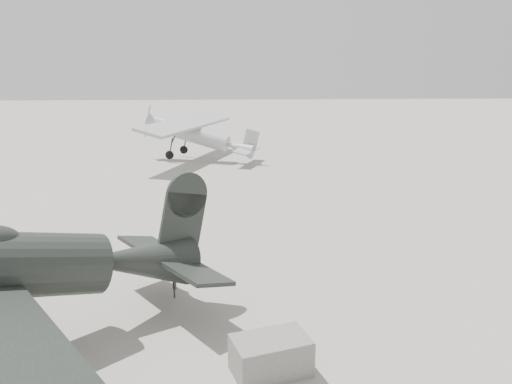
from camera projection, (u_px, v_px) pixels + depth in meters
The scene contains 5 objects.
ground at pixel (223, 265), 15.95m from camera, with size 160.00×160.00×0.00m, color gray.
lowwing_monoplane at pixel (20, 266), 10.56m from camera, with size 9.92×10.96×3.91m.
highwing_monoplane at pixel (196, 131), 32.95m from camera, with size 7.93×10.95×3.14m.
equipment_block at pixel (271, 355), 10.28m from camera, with size 1.56×0.97×0.78m, color slate.
sign_board at pixel (174, 270), 13.77m from camera, with size 0.09×0.81×1.17m.
Camera 1 is at (0.16, -14.92, 6.19)m, focal length 35.00 mm.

